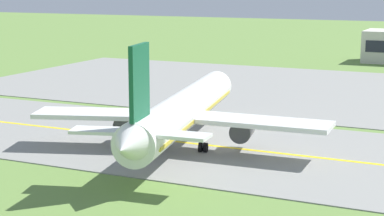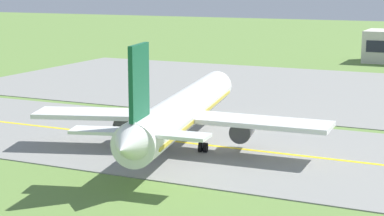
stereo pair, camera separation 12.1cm
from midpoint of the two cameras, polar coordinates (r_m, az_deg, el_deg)
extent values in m
plane|color=olive|center=(71.25, 3.70, -3.60)|extent=(500.00, 500.00, 0.00)
cube|color=gray|center=(71.24, 3.70, -3.56)|extent=(240.00, 28.00, 0.10)
cube|color=yellow|center=(71.22, 3.70, -3.51)|extent=(220.00, 0.60, 0.01)
cylinder|color=white|center=(71.19, -0.63, -0.12)|extent=(10.25, 34.15, 4.00)
cone|color=white|center=(88.64, 2.39, 2.07)|extent=(4.22, 3.26, 3.80)
cone|color=white|center=(53.96, -5.67, -3.33)|extent=(3.94, 3.78, 3.40)
cube|color=gold|center=(71.29, -0.63, -0.51)|extent=(9.82, 31.49, 0.36)
cube|color=#1E232D|center=(86.41, 2.10, 2.31)|extent=(3.68, 2.40, 0.70)
cube|color=white|center=(71.89, -7.65, -0.51)|extent=(15.75, 9.36, 0.50)
cylinder|color=#47474C|center=(73.30, -5.59, -1.36)|extent=(2.89, 3.77, 2.30)
cylinder|color=black|center=(74.77, -5.17, -1.11)|extent=(2.11, 0.64, 2.10)
cube|color=white|center=(67.50, 5.88, -1.22)|extent=(15.21, 5.50, 0.50)
cylinder|color=#47474C|center=(70.04, 4.48, -1.93)|extent=(2.89, 3.77, 2.30)
cylinder|color=black|center=(71.58, 4.70, -1.65)|extent=(2.11, 0.64, 2.10)
cube|color=#145938|center=(56.14, -4.58, 2.30)|extent=(1.21, 4.40, 6.50)
cube|color=white|center=(57.89, -7.58, -1.99)|extent=(6.44, 4.02, 0.30)
cube|color=white|center=(55.87, -1.47, -2.37)|extent=(6.18, 2.88, 0.30)
cylinder|color=slate|center=(84.13, 1.65, -0.36)|extent=(0.24, 0.24, 1.65)
cylinder|color=black|center=(84.30, 1.65, -0.91)|extent=(0.55, 1.15, 1.10)
cylinder|color=slate|center=(70.62, -3.08, -2.57)|extent=(0.24, 0.24, 1.65)
cylinder|color=black|center=(70.90, -3.29, -3.21)|extent=(0.55, 1.15, 1.10)
cylinder|color=black|center=(70.74, -2.87, -3.23)|extent=(0.55, 1.15, 1.10)
cylinder|color=slate|center=(69.29, 1.03, -2.82)|extent=(0.24, 0.24, 1.65)
cylinder|color=black|center=(69.55, 0.81, -3.47)|extent=(0.55, 1.15, 1.10)
cylinder|color=black|center=(69.43, 1.25, -3.50)|extent=(0.55, 1.15, 1.10)
cone|color=orange|center=(85.29, -0.35, -0.94)|extent=(0.44, 0.44, 0.60)
cone|color=orange|center=(87.22, -2.98, -0.69)|extent=(0.44, 0.44, 0.60)
camera|label=1|loc=(0.06, -89.95, 0.01)|focal=61.00mm
camera|label=2|loc=(0.06, 90.05, -0.01)|focal=61.00mm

